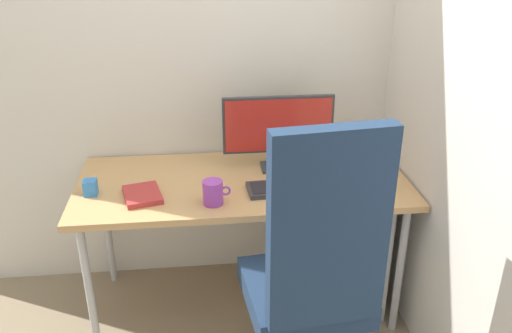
% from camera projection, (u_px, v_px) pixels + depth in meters
% --- Properties ---
extents(ground_plane, '(8.00, 8.00, 0.00)m').
position_uv_depth(ground_plane, '(244.00, 302.00, 2.87)').
color(ground_plane, gray).
extents(wall_back, '(3.28, 0.04, 2.80)m').
position_uv_depth(wall_back, '(235.00, 24.00, 2.63)').
color(wall_back, silver).
rests_on(wall_back, ground_plane).
extents(wall_side_right, '(0.04, 2.40, 2.80)m').
position_uv_depth(wall_side_right, '(450.00, 48.00, 2.14)').
color(wall_side_right, silver).
rests_on(wall_side_right, ground_plane).
extents(desk, '(1.58, 0.70, 0.73)m').
position_uv_depth(desk, '(243.00, 189.00, 2.59)').
color(desk, tan).
rests_on(desk, ground_plane).
extents(office_chair, '(0.57, 0.58, 1.29)m').
position_uv_depth(office_chair, '(314.00, 271.00, 2.01)').
color(office_chair, black).
rests_on(office_chair, ground_plane).
extents(filing_cabinet, '(0.37, 0.49, 0.63)m').
position_uv_depth(filing_cabinet, '(340.00, 245.00, 2.80)').
color(filing_cabinet, silver).
rests_on(filing_cabinet, ground_plane).
extents(monitor, '(0.54, 0.13, 0.37)m').
position_uv_depth(monitor, '(278.00, 127.00, 2.60)').
color(monitor, '#333338').
rests_on(monitor, desk).
extents(keyboard, '(0.41, 0.17, 0.03)m').
position_uv_depth(keyboard, '(291.00, 187.00, 2.47)').
color(keyboard, '#333338').
rests_on(keyboard, desk).
extents(mouse, '(0.07, 0.09, 0.04)m').
position_uv_depth(mouse, '(369.00, 182.00, 2.50)').
color(mouse, slate).
rests_on(mouse, desk).
extents(pen_holder, '(0.08, 0.08, 0.15)m').
position_uv_depth(pen_holder, '(356.00, 149.00, 2.79)').
color(pen_holder, silver).
rests_on(pen_holder, desk).
extents(notebook, '(0.20, 0.23, 0.02)m').
position_uv_depth(notebook, '(142.00, 195.00, 2.40)').
color(notebook, '#B23333').
rests_on(notebook, desk).
extents(coffee_mug, '(0.12, 0.09, 0.11)m').
position_uv_depth(coffee_mug, '(213.00, 193.00, 2.33)').
color(coffee_mug, purple).
rests_on(coffee_mug, desk).
extents(desk_clamp_accessory, '(0.06, 0.06, 0.07)m').
position_uv_depth(desk_clamp_accessory, '(90.00, 187.00, 2.41)').
color(desk_clamp_accessory, '#337FD8').
rests_on(desk_clamp_accessory, desk).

